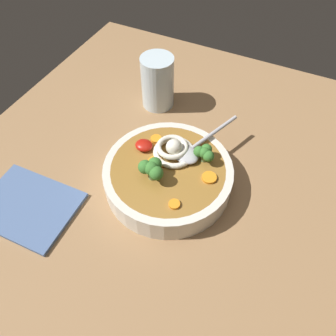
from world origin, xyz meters
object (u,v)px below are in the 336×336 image
folded_napkin (28,206)px  soup_spoon (190,150)px  soup_bowl (168,176)px  drinking_glass (158,82)px  noodle_pile (173,150)px

folded_napkin → soup_spoon: bearing=-137.2°
soup_bowl → folded_napkin: size_ratio=1.38×
drinking_glass → folded_napkin: 38.82cm
soup_bowl → folded_napkin: bearing=37.6°
noodle_pile → soup_spoon: (-2.75, -1.57, -0.31)cm
soup_bowl → drinking_glass: bearing=-58.6°
drinking_glass → folded_napkin: drinking_glass is taller
soup_bowl → soup_spoon: 6.56cm
drinking_glass → folded_napkin: size_ratio=0.70×
noodle_pile → drinking_glass: bearing=-54.8°
noodle_pile → drinking_glass: size_ratio=0.71×
soup_bowl → noodle_pile: noodle_pile is taller
drinking_glass → folded_napkin: (8.64, 37.40, -5.84)cm
soup_spoon → noodle_pile: bearing=141.5°
noodle_pile → drinking_glass: drinking_glass is taller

